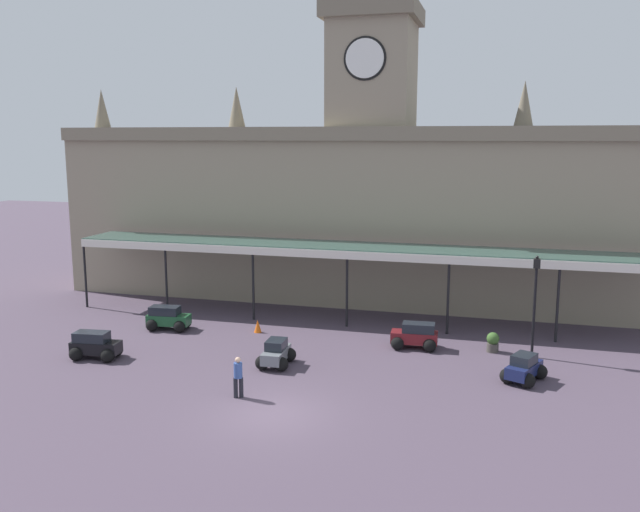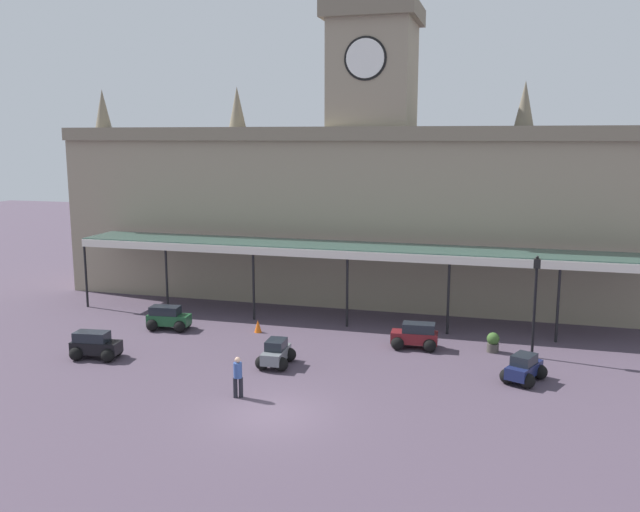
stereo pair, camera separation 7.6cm
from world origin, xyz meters
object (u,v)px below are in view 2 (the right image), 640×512
Objects in this scene: car_grey_sedan at (276,355)px; car_black_estate at (95,347)px; pedestrian_beside_cars at (238,375)px; planter_forecourt_centre at (493,342)px; car_green_estate at (168,319)px; car_navy_sedan at (524,370)px; car_maroon_estate at (415,337)px; traffic_cone at (258,326)px; victorian_lamppost at (535,295)px.

car_grey_sedan is 0.89× the size of car_black_estate.
planter_forecourt_centre is at bearing 41.77° from pedestrian_beside_cars.
car_green_estate reaches higher than car_grey_sedan.
car_green_estate is 1.04× the size of car_navy_sedan.
car_navy_sedan is (10.75, 0.86, 0.00)m from car_grey_sedan.
car_maroon_estate is at bearing 21.04° from car_black_estate.
car_grey_sedan is at bearing -60.73° from traffic_cone.
pedestrian_beside_cars is (-0.21, -3.99, 0.41)m from car_grey_sedan.
planter_forecourt_centre is (9.41, 4.60, -0.01)m from car_grey_sedan.
victorian_lamppost reaches higher than car_grey_sedan.
car_black_estate reaches higher than car_navy_sedan.
car_maroon_estate is 1.37× the size of pedestrian_beside_cars.
car_maroon_estate reaches higher than traffic_cone.
pedestrian_beside_cars is (-5.94, -8.17, 0.34)m from car_maroon_estate.
pedestrian_beside_cars is (7.26, -7.94, 0.34)m from car_green_estate.
victorian_lamppost is (18.67, 0.30, 2.45)m from car_green_estate.
car_grey_sedan is 10.48m from planter_forecourt_centre.
car_maroon_estate is at bearing 36.07° from car_grey_sedan.
car_black_estate is 19.32m from car_navy_sedan.
car_navy_sedan reaches higher than planter_forecourt_centre.
car_maroon_estate is (13.20, 0.24, 0.00)m from car_green_estate.
victorian_lamppost is at bearing 0.70° from car_maroon_estate.
car_green_estate is at bearing 170.40° from car_navy_sedan.
planter_forecourt_centre is at bearing -0.51° from traffic_cone.
pedestrian_beside_cars reaches higher than planter_forecourt_centre.
traffic_cone is (-8.38, 0.53, -0.23)m from car_maroon_estate.
car_navy_sedan is 13.93m from traffic_cone.
car_navy_sedan is (19.20, 2.14, -0.06)m from car_black_estate.
planter_forecourt_centre is at bearing 168.89° from victorian_lamppost.
pedestrian_beside_cars is at bearing -126.03° from car_maroon_estate.
traffic_cone is (4.83, 0.76, -0.23)m from car_green_estate.
car_navy_sedan is (5.01, -3.32, -0.06)m from car_maroon_estate.
car_maroon_estate is 10.11m from pedestrian_beside_cars.
car_black_estate reaches higher than traffic_cone.
traffic_cone is (-13.84, 0.46, -2.68)m from victorian_lamppost.
car_maroon_estate reaches higher than planter_forecourt_centre.
car_green_estate reaches higher than car_navy_sedan.
victorian_lamppost is 14.11m from traffic_cone.
car_black_estate is 18.81m from planter_forecourt_centre.
car_grey_sedan is 4.02m from pedestrian_beside_cars.
car_green_estate reaches higher than planter_forecourt_centre.
car_black_estate is at bearing -134.17° from traffic_cone.
car_navy_sedan is 1.34× the size of pedestrian_beside_cars.
car_black_estate is at bearing -158.96° from car_maroon_estate.
victorian_lamppost is (5.47, 0.07, 2.45)m from car_maroon_estate.
victorian_lamppost is (19.66, 5.53, 2.45)m from car_black_estate.
car_maroon_estate is 5.99m from victorian_lamppost.
car_navy_sedan is at bearing 4.59° from car_grey_sedan.
car_maroon_estate is 0.47× the size of victorian_lamppost.
car_black_estate reaches higher than car_grey_sedan.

